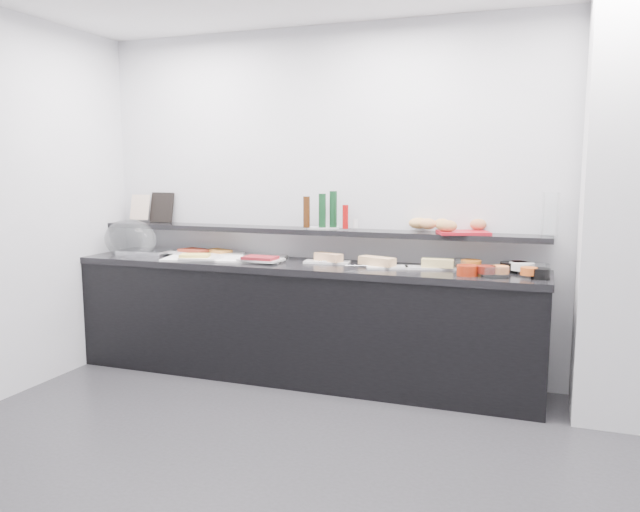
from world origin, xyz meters
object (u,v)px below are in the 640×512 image
(bread_tray, at_px, (463,232))
(condiment_tray, at_px, (323,228))
(cloche_base, at_px, (147,252))
(sandwich_plate_mid, at_px, (387,267))
(carafe, at_px, (550,214))
(framed_print, at_px, (162,208))

(bread_tray, bearing_deg, condiment_tray, 157.61)
(condiment_tray, xyz_separation_m, bread_tray, (1.08, -0.05, 0.00))
(cloche_base, bearing_deg, condiment_tray, 6.86)
(cloche_base, relative_size, bread_tray, 1.20)
(cloche_base, height_order, sandwich_plate_mid, cloche_base)
(condiment_tray, height_order, carafe, carafe)
(sandwich_plate_mid, xyz_separation_m, bread_tray, (0.51, 0.17, 0.25))
(cloche_base, relative_size, framed_print, 1.63)
(carafe, bearing_deg, bread_tray, -175.67)
(cloche_base, bearing_deg, bread_tray, 2.60)
(condiment_tray, height_order, bread_tray, bread_tray)
(sandwich_plate_mid, distance_m, carafe, 1.18)
(framed_print, bearing_deg, bread_tray, -0.11)
(condiment_tray, relative_size, carafe, 0.81)
(bread_tray, bearing_deg, cloche_base, 163.57)
(sandwich_plate_mid, relative_size, framed_print, 1.15)
(condiment_tray, bearing_deg, carafe, -18.28)
(framed_print, distance_m, bread_tray, 2.58)
(condiment_tray, xyz_separation_m, carafe, (1.66, -0.01, 0.14))
(condiment_tray, distance_m, carafe, 1.66)
(bread_tray, bearing_deg, framed_print, 158.39)
(sandwich_plate_mid, distance_m, bread_tray, 0.59)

